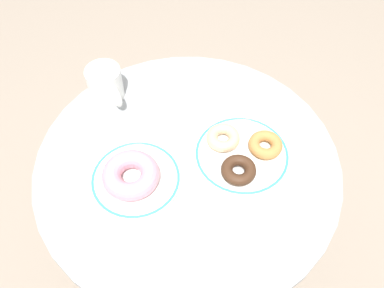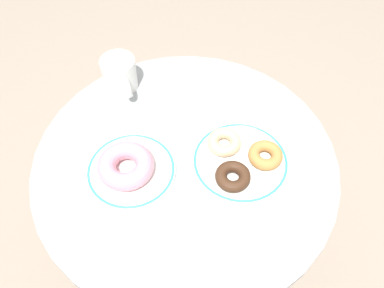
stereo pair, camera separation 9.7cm
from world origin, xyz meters
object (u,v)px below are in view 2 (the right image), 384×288
at_px(plate_right, 240,162).
at_px(donut_pink_frosted, 126,166).
at_px(plate_left, 131,170).
at_px(donut_chocolate, 233,176).
at_px(cafe_table, 186,209).
at_px(donut_glazed, 224,142).
at_px(donut_old_fashioned, 265,155).
at_px(coffee_mug, 120,75).
at_px(paper_napkin, 184,225).

relative_size(plate_right, donut_pink_frosted, 1.75).
distance_m(plate_left, donut_chocolate, 0.23).
height_order(cafe_table, donut_glazed, donut_glazed).
distance_m(plate_left, donut_old_fashioned, 0.31).
xyz_separation_m(plate_left, coffee_mug, (-0.01, 0.27, 0.04)).
height_order(paper_napkin, coffee_mug, coffee_mug).
height_order(plate_right, paper_napkin, plate_right).
relative_size(donut_pink_frosted, donut_glazed, 1.59).
distance_m(donut_pink_frosted, coffee_mug, 0.27).
bearing_deg(donut_old_fashioned, cafe_table, 171.58).
xyz_separation_m(plate_right, donut_old_fashioned, (0.06, -0.00, 0.02)).
height_order(plate_left, plate_right, same).
xyz_separation_m(donut_glazed, coffee_mug, (-0.23, 0.23, 0.02)).
distance_m(plate_right, donut_old_fashioned, 0.06).
relative_size(donut_old_fashioned, donut_glazed, 1.00).
relative_size(plate_left, donut_old_fashioned, 2.56).
xyz_separation_m(cafe_table, plate_left, (-0.12, -0.01, 0.25)).
distance_m(cafe_table, coffee_mug, 0.41).
bearing_deg(donut_old_fashioned, paper_napkin, -146.47).
relative_size(cafe_table, plate_right, 3.34).
distance_m(cafe_table, donut_glazed, 0.28).
bearing_deg(coffee_mug, donut_chocolate, -55.01).
height_order(donut_old_fashioned, donut_glazed, same).
bearing_deg(plate_left, plate_right, -2.66).
bearing_deg(donut_chocolate, plate_left, 164.98).
xyz_separation_m(donut_pink_frosted, donut_old_fashioned, (0.31, -0.01, -0.01)).
bearing_deg(donut_old_fashioned, donut_pink_frosted, 177.99).
distance_m(donut_old_fashioned, coffee_mug, 0.42).
xyz_separation_m(cafe_table, donut_old_fashioned, (0.18, -0.03, 0.26)).
bearing_deg(coffee_mug, cafe_table, -62.47).
relative_size(donut_chocolate, paper_napkin, 0.59).
bearing_deg(paper_napkin, plate_left, 124.17).
distance_m(plate_right, donut_glazed, 0.06).
relative_size(donut_chocolate, coffee_mug, 0.63).
distance_m(donut_glazed, donut_chocolate, 0.09).
xyz_separation_m(cafe_table, donut_glazed, (0.09, 0.02, 0.26)).
height_order(plate_right, coffee_mug, coffee_mug).
relative_size(cafe_table, donut_pink_frosted, 5.85).
relative_size(donut_old_fashioned, donut_chocolate, 1.00).
relative_size(cafe_table, donut_old_fashioned, 9.33).
bearing_deg(coffee_mug, donut_old_fashioned, -42.05).
bearing_deg(donut_chocolate, plate_right, 58.95).
height_order(donut_pink_frosted, coffee_mug, coffee_mug).
relative_size(donut_pink_frosted, coffee_mug, 1.00).
height_order(donut_pink_frosted, donut_glazed, donut_pink_frosted).
height_order(plate_right, donut_glazed, donut_glazed).
height_order(donut_glazed, coffee_mug, coffee_mug).
xyz_separation_m(plate_left, donut_pink_frosted, (-0.01, -0.00, 0.03)).
relative_size(plate_right, coffee_mug, 1.75).
relative_size(donut_pink_frosted, donut_chocolate, 1.59).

